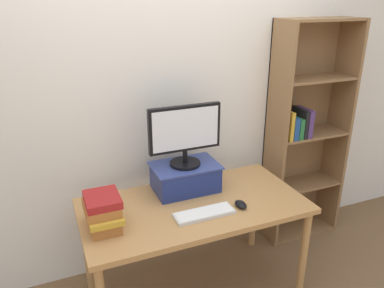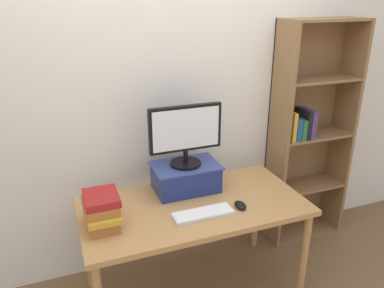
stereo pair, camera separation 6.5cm
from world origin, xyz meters
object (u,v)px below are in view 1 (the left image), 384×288
riser_box (185,176)px  computer_mouse (241,204)px  bookshelf_unit (304,132)px  keyboard (204,213)px  desk (194,213)px  book_stack (103,212)px  computer_monitor (185,133)px

riser_box → computer_mouse: 0.43m
bookshelf_unit → keyboard: 1.26m
desk → book_stack: size_ratio=5.28×
bookshelf_unit → book_stack: (-1.72, -0.41, -0.11)m
computer_mouse → bookshelf_unit: bearing=30.8°
riser_box → computer_monitor: size_ratio=0.91×
computer_monitor → keyboard: 0.53m
desk → computer_monitor: 0.53m
computer_monitor → book_stack: size_ratio=1.80×
bookshelf_unit → book_stack: 1.77m
riser_box → computer_mouse: (0.24, -0.35, -0.08)m
bookshelf_unit → computer_monitor: bearing=-171.3°
desk → riser_box: riser_box is taller
riser_box → computer_monitor: (-0.00, -0.00, 0.31)m
bookshelf_unit → computer_mouse: (-0.88, -0.52, -0.19)m
desk → computer_mouse: 0.31m
riser_box → computer_monitor: bearing=-90.0°
computer_mouse → riser_box: bearing=124.1°
keyboard → book_stack: book_stack is taller
keyboard → book_stack: (-0.59, 0.11, 0.09)m
bookshelf_unit → computer_monitor: (-1.12, -0.17, 0.21)m
desk → bookshelf_unit: bookshelf_unit is taller
computer_mouse → computer_monitor: bearing=124.2°
keyboard → book_stack: 0.60m
desk → book_stack: book_stack is taller
computer_monitor → bookshelf_unit: bearing=8.7°
bookshelf_unit → keyboard: (-1.13, -0.52, -0.20)m
riser_box → book_stack: 0.65m
desk → computer_mouse: size_ratio=13.85×
bookshelf_unit → riser_box: 1.14m
computer_monitor → computer_mouse: (0.24, -0.35, -0.40)m
bookshelf_unit → computer_mouse: size_ratio=17.46×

